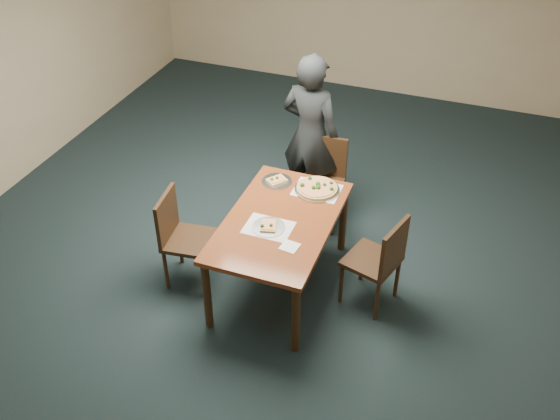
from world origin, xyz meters
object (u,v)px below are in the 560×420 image
(chair_left, at_px, (181,233))
(slice_plate_near, at_px, (268,226))
(dining_table, at_px, (280,228))
(chair_far, at_px, (323,176))
(diner, at_px, (311,135))
(chair_right, at_px, (380,258))
(pizza_pan, at_px, (317,188))
(slice_plate_far, at_px, (277,181))

(chair_left, bearing_deg, slice_plate_near, -91.72)
(dining_table, bearing_deg, chair_far, 87.35)
(chair_far, height_order, slice_plate_near, chair_far)
(chair_left, distance_m, diner, 1.69)
(diner, bearing_deg, chair_left, 74.78)
(chair_left, distance_m, chair_right, 1.77)
(pizza_pan, bearing_deg, chair_right, -32.50)
(chair_right, distance_m, pizza_pan, 0.89)
(chair_far, relative_size, chair_right, 1.00)
(diner, xyz_separation_m, pizza_pan, (0.31, -0.74, -0.09))
(chair_far, relative_size, pizza_pan, 2.20)
(chair_far, height_order, pizza_pan, chair_far)
(slice_plate_near, bearing_deg, pizza_pan, 72.24)
(chair_left, xyz_separation_m, slice_plate_far, (0.64, 0.75, 0.25))
(diner, height_order, slice_plate_far, diner)
(dining_table, relative_size, chair_left, 1.65)
(chair_left, distance_m, pizza_pan, 1.30)
(slice_plate_near, xyz_separation_m, slice_plate_far, (-0.18, 0.67, -0.00))
(dining_table, relative_size, chair_far, 1.65)
(chair_left, height_order, pizza_pan, chair_left)
(chair_left, bearing_deg, chair_far, -41.57)
(chair_left, height_order, chair_right, same)
(pizza_pan, relative_size, slice_plate_far, 1.48)
(chair_right, distance_m, slice_plate_far, 1.23)
(chair_left, relative_size, slice_plate_near, 3.25)
(pizza_pan, bearing_deg, chair_far, 100.81)
(chair_far, bearing_deg, dining_table, -94.62)
(chair_left, distance_m, slice_plate_far, 1.01)
(pizza_pan, bearing_deg, slice_plate_far, -179.90)
(slice_plate_far, bearing_deg, dining_table, -66.59)
(dining_table, xyz_separation_m, slice_plate_far, (-0.23, 0.53, 0.10))
(chair_right, relative_size, diner, 0.53)
(dining_table, bearing_deg, diner, 96.41)
(diner, height_order, pizza_pan, diner)
(slice_plate_far, bearing_deg, pizza_pan, 0.10)
(diner, relative_size, pizza_pan, 4.18)
(diner, relative_size, slice_plate_near, 6.19)
(chair_left, height_order, slice_plate_far, chair_left)
(dining_table, height_order, slice_plate_far, slice_plate_far)
(chair_left, bearing_deg, chair_right, -87.59)
(chair_far, relative_size, chair_left, 1.00)
(chair_right, bearing_deg, diner, -123.04)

